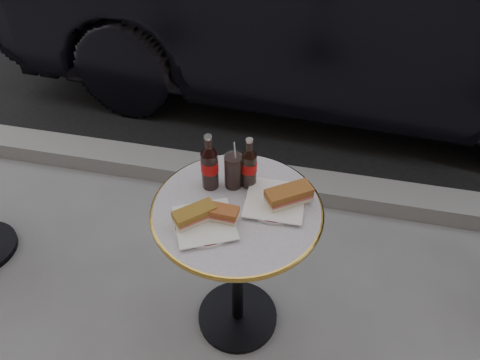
% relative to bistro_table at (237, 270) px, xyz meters
% --- Properties ---
extents(ground, '(80.00, 80.00, 0.00)m').
position_rel_bistro_table_xyz_m(ground, '(0.00, 0.00, -0.37)').
color(ground, gray).
rests_on(ground, ground).
extents(curb, '(40.00, 0.20, 0.12)m').
position_rel_bistro_table_xyz_m(curb, '(0.00, 0.90, -0.32)').
color(curb, gray).
rests_on(curb, ground).
extents(bistro_table, '(0.62, 0.62, 0.73)m').
position_rel_bistro_table_xyz_m(bistro_table, '(0.00, 0.00, 0.00)').
color(bistro_table, '#BAB2C4').
rests_on(bistro_table, ground).
extents(plate_left, '(0.26, 0.26, 0.01)m').
position_rel_bistro_table_xyz_m(plate_left, '(-0.09, -0.11, 0.37)').
color(plate_left, white).
rests_on(plate_left, bistro_table).
extents(plate_right, '(0.25, 0.25, 0.01)m').
position_rel_bistro_table_xyz_m(plate_right, '(0.13, 0.05, 0.37)').
color(plate_right, silver).
rests_on(plate_right, bistro_table).
extents(sandwich_left_a, '(0.15, 0.15, 0.05)m').
position_rel_bistro_table_xyz_m(sandwich_left_a, '(-0.12, -0.10, 0.40)').
color(sandwich_left_a, olive).
rests_on(sandwich_left_a, plate_left).
extents(sandwich_left_b, '(0.14, 0.07, 0.05)m').
position_rel_bistro_table_xyz_m(sandwich_left_b, '(-0.05, -0.07, 0.40)').
color(sandwich_left_b, '#9B5027').
rests_on(sandwich_left_b, plate_left).
extents(sandwich_right, '(0.18, 0.16, 0.06)m').
position_rel_bistro_table_xyz_m(sandwich_right, '(0.18, 0.05, 0.41)').
color(sandwich_right, brown).
rests_on(sandwich_right, plate_right).
extents(cola_bottle_left, '(0.08, 0.08, 0.23)m').
position_rel_bistro_table_xyz_m(cola_bottle_left, '(-0.12, 0.09, 0.48)').
color(cola_bottle_left, black).
rests_on(cola_bottle_left, bistro_table).
extents(cola_bottle_right, '(0.07, 0.07, 0.21)m').
position_rel_bistro_table_xyz_m(cola_bottle_right, '(0.02, 0.13, 0.47)').
color(cola_bottle_right, black).
rests_on(cola_bottle_right, bistro_table).
extents(cola_glass, '(0.08, 0.08, 0.14)m').
position_rel_bistro_table_xyz_m(cola_glass, '(-0.04, 0.11, 0.44)').
color(cola_glass, black).
rests_on(cola_glass, bistro_table).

